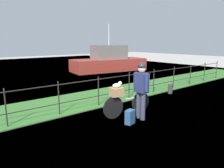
{
  "coord_description": "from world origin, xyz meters",
  "views": [
    {
      "loc": [
        -4.17,
        -3.77,
        2.26
      ],
      "look_at": [
        0.07,
        1.4,
        0.9
      ],
      "focal_mm": 33.52,
      "sensor_mm": 36.0,
      "label": 1
    }
  ],
  "objects_px": {
    "cyclist_person": "(141,86)",
    "bicycle_main": "(127,104)",
    "terrier_dog": "(117,85)",
    "backpack_on_paving": "(130,117)",
    "moored_boat_near": "(109,61)",
    "mooring_bollard": "(170,89)",
    "wooden_crate": "(117,92)"
  },
  "relations": [
    {
      "from": "mooring_bollard",
      "to": "moored_boat_near",
      "type": "distance_m",
      "value": 7.95
    },
    {
      "from": "cyclist_person",
      "to": "backpack_on_paving",
      "type": "xyz_separation_m",
      "value": [
        -0.52,
        -0.09,
        -0.8
      ]
    },
    {
      "from": "backpack_on_paving",
      "to": "moored_boat_near",
      "type": "bearing_deg",
      "value": -140.66
    },
    {
      "from": "cyclist_person",
      "to": "bicycle_main",
      "type": "bearing_deg",
      "value": 103.71
    },
    {
      "from": "bicycle_main",
      "to": "backpack_on_paving",
      "type": "xyz_separation_m",
      "value": [
        -0.41,
        -0.55,
        -0.16
      ]
    },
    {
      "from": "bicycle_main",
      "to": "moored_boat_near",
      "type": "height_order",
      "value": "moored_boat_near"
    },
    {
      "from": "wooden_crate",
      "to": "mooring_bollard",
      "type": "relative_size",
      "value": 0.86
    },
    {
      "from": "moored_boat_near",
      "to": "wooden_crate",
      "type": "bearing_deg",
      "value": -127.27
    },
    {
      "from": "terrier_dog",
      "to": "backpack_on_paving",
      "type": "bearing_deg",
      "value": -94.48
    },
    {
      "from": "wooden_crate",
      "to": "cyclist_person",
      "type": "xyz_separation_m",
      "value": [
        0.5,
        -0.51,
        0.2
      ]
    },
    {
      "from": "cyclist_person",
      "to": "moored_boat_near",
      "type": "height_order",
      "value": "moored_boat_near"
    },
    {
      "from": "wooden_crate",
      "to": "moored_boat_near",
      "type": "xyz_separation_m",
      "value": [
        6.33,
        8.32,
        -0.07
      ]
    },
    {
      "from": "terrier_dog",
      "to": "bicycle_main",
      "type": "bearing_deg",
      "value": -6.76
    },
    {
      "from": "backpack_on_paving",
      "to": "moored_boat_near",
      "type": "height_order",
      "value": "moored_boat_near"
    },
    {
      "from": "terrier_dog",
      "to": "moored_boat_near",
      "type": "bearing_deg",
      "value": 52.85
    },
    {
      "from": "backpack_on_paving",
      "to": "mooring_bollard",
      "type": "height_order",
      "value": "mooring_bollard"
    },
    {
      "from": "bicycle_main",
      "to": "terrier_dog",
      "type": "bearing_deg",
      "value": 173.24
    },
    {
      "from": "cyclist_person",
      "to": "backpack_on_paving",
      "type": "height_order",
      "value": "cyclist_person"
    },
    {
      "from": "bicycle_main",
      "to": "wooden_crate",
      "type": "xyz_separation_m",
      "value": [
        -0.38,
        0.05,
        0.45
      ]
    },
    {
      "from": "wooden_crate",
      "to": "moored_boat_near",
      "type": "relative_size",
      "value": 0.06
    },
    {
      "from": "bicycle_main",
      "to": "terrier_dog",
      "type": "xyz_separation_m",
      "value": [
        -0.36,
        0.04,
        0.65
      ]
    },
    {
      "from": "wooden_crate",
      "to": "backpack_on_paving",
      "type": "distance_m",
      "value": 0.85
    },
    {
      "from": "wooden_crate",
      "to": "bicycle_main",
      "type": "bearing_deg",
      "value": -6.76
    },
    {
      "from": "bicycle_main",
      "to": "moored_boat_near",
      "type": "distance_m",
      "value": 10.27
    },
    {
      "from": "wooden_crate",
      "to": "backpack_on_paving",
      "type": "relative_size",
      "value": 0.91
    },
    {
      "from": "moored_boat_near",
      "to": "terrier_dog",
      "type": "bearing_deg",
      "value": -127.15
    },
    {
      "from": "wooden_crate",
      "to": "terrier_dog",
      "type": "xyz_separation_m",
      "value": [
        0.02,
        -0.0,
        0.2
      ]
    },
    {
      "from": "bicycle_main",
      "to": "terrier_dog",
      "type": "relative_size",
      "value": 5.35
    },
    {
      "from": "cyclist_person",
      "to": "moored_boat_near",
      "type": "distance_m",
      "value": 10.58
    },
    {
      "from": "wooden_crate",
      "to": "cyclist_person",
      "type": "height_order",
      "value": "cyclist_person"
    },
    {
      "from": "terrier_dog",
      "to": "moored_boat_near",
      "type": "xyz_separation_m",
      "value": [
        6.3,
        8.32,
        -0.28
      ]
    },
    {
      "from": "bicycle_main",
      "to": "moored_boat_near",
      "type": "relative_size",
      "value": 0.28
    }
  ]
}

